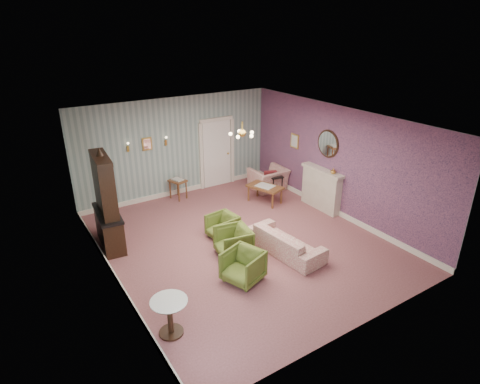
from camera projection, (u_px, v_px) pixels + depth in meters
floor at (242, 242)px, 9.56m from camera, size 7.00×7.00×0.00m
ceiling at (242, 122)px, 8.41m from camera, size 7.00×7.00×0.00m
wall_back at (177, 147)px, 11.70m from camera, size 6.00×0.00×6.00m
wall_front at (363, 257)px, 6.28m from camera, size 6.00×0.00×6.00m
wall_left at (108, 218)px, 7.50m from camera, size 0.00×7.00×7.00m
wall_right at (338, 162)px, 10.47m from camera, size 0.00×7.00×7.00m
wall_right_floral at (338, 162)px, 10.46m from camera, size 0.00×7.00×7.00m
door at (217, 152)px, 12.45m from camera, size 1.12×0.12×2.16m
olive_chair_a at (243, 265)px, 8.00m from camera, size 0.87×0.89×0.73m
olive_chair_b at (233, 241)px, 8.87m from camera, size 0.77×0.81×0.73m
olive_chair_c at (222, 225)px, 9.63m from camera, size 0.66×0.70×0.65m
sofa_chintz at (286, 238)px, 8.99m from camera, size 0.74×1.93×0.74m
wingback_chair at (269, 176)px, 12.35m from camera, size 1.05×0.69×0.91m
dresser at (105, 200)px, 8.99m from camera, size 0.61×1.43×2.32m
fireplace at (321, 189)px, 11.05m from camera, size 0.30×1.40×1.16m
mantel_vase at (333, 171)px, 10.48m from camera, size 0.15×0.15×0.15m
oval_mirror at (328, 144)px, 10.60m from camera, size 0.04×0.76×0.84m
framed_print at (295, 141)px, 11.75m from camera, size 0.04×0.34×0.42m
coffee_table at (265, 194)px, 11.55m from camera, size 0.85×1.12×0.51m
side_table_black at (275, 184)px, 12.15m from camera, size 0.43×0.43×0.56m
pedestal_table at (170, 317)px, 6.63m from camera, size 0.77×0.77×0.68m
nesting_table at (178, 188)px, 11.77m from camera, size 0.51×0.57×0.63m
gilt_mirror_back at (147, 144)px, 11.12m from camera, size 0.28×0.06×0.36m
sconce_left at (128, 147)px, 10.83m from camera, size 0.16×0.12×0.30m
sconce_right at (166, 141)px, 11.38m from camera, size 0.16×0.12×0.30m
chandelier at (242, 134)px, 8.52m from camera, size 0.56×0.56×0.36m
burgundy_cushion at (270, 177)px, 12.20m from camera, size 0.41×0.28×0.39m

